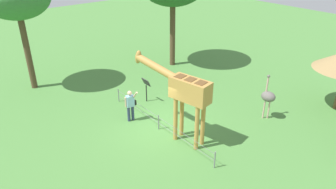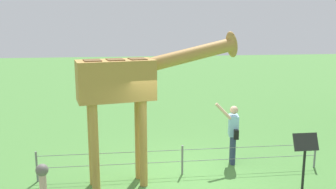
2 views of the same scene
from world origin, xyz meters
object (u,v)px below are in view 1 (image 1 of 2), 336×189
at_px(giraffe, 183,91).
at_px(info_sign, 146,85).
at_px(visitor, 130,104).
at_px(ostrich, 268,97).

relative_size(giraffe, info_sign, 2.96).
height_order(visitor, ostrich, ostrich).
relative_size(giraffe, ostrich, 1.74).
height_order(visitor, info_sign, visitor).
distance_m(ostrich, info_sign, 6.16).
bearing_deg(visitor, ostrich, -127.26).
height_order(giraffe, info_sign, giraffe).
xyz_separation_m(visitor, ostrich, (-3.95, -5.19, 0.27)).
relative_size(visitor, ostrich, 0.76).
distance_m(giraffe, visitor, 3.19).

